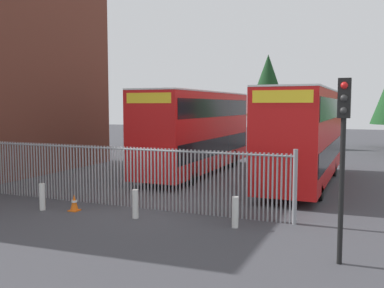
{
  "coord_description": "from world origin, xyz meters",
  "views": [
    {
      "loc": [
        7.32,
        -13.36,
        3.69
      ],
      "look_at": [
        0.0,
        4.0,
        2.0
      ],
      "focal_mm": 40.38,
      "sensor_mm": 36.0,
      "label": 1
    }
  ],
  "objects_px": {
    "bollard_near_right": "(235,212)",
    "double_decker_bus_behind_fence_left": "(197,129)",
    "traffic_cone_by_gate": "(74,203)",
    "traffic_light_kerbside": "(343,136)",
    "double_decker_bus_near_gate": "(304,133)",
    "bollard_near_left": "(42,197)",
    "bollard_center_front": "(135,204)"
  },
  "relations": [
    {
      "from": "traffic_light_kerbside",
      "to": "bollard_near_left",
      "type": "bearing_deg",
      "value": 172.07
    },
    {
      "from": "double_decker_bus_near_gate",
      "to": "traffic_cone_by_gate",
      "type": "xyz_separation_m",
      "value": [
        -6.6,
        -8.45,
        -2.13
      ]
    },
    {
      "from": "double_decker_bus_near_gate",
      "to": "traffic_light_kerbside",
      "type": "distance_m",
      "value": 10.47
    },
    {
      "from": "double_decker_bus_near_gate",
      "to": "bollard_near_right",
      "type": "bearing_deg",
      "value": -95.47
    },
    {
      "from": "bollard_near_left",
      "to": "bollard_near_right",
      "type": "height_order",
      "value": "same"
    },
    {
      "from": "double_decker_bus_behind_fence_left",
      "to": "traffic_light_kerbside",
      "type": "relative_size",
      "value": 2.51
    },
    {
      "from": "double_decker_bus_behind_fence_left",
      "to": "traffic_cone_by_gate",
      "type": "height_order",
      "value": "double_decker_bus_behind_fence_left"
    },
    {
      "from": "bollard_near_left",
      "to": "bollard_center_front",
      "type": "distance_m",
      "value": 3.6
    },
    {
      "from": "bollard_near_left",
      "to": "bollard_center_front",
      "type": "bearing_deg",
      "value": 5.08
    },
    {
      "from": "traffic_cone_by_gate",
      "to": "traffic_light_kerbside",
      "type": "xyz_separation_m",
      "value": [
        8.94,
        -1.74,
        2.7
      ]
    },
    {
      "from": "double_decker_bus_behind_fence_left",
      "to": "traffic_light_kerbside",
      "type": "xyz_separation_m",
      "value": [
        8.16,
        -11.18,
        0.56
      ]
    },
    {
      "from": "double_decker_bus_near_gate",
      "to": "traffic_light_kerbside",
      "type": "relative_size",
      "value": 2.51
    },
    {
      "from": "bollard_near_left",
      "to": "bollard_near_right",
      "type": "distance_m",
      "value": 6.94
    },
    {
      "from": "bollard_near_right",
      "to": "double_decker_bus_behind_fence_left",
      "type": "bearing_deg",
      "value": 118.57
    },
    {
      "from": "double_decker_bus_near_gate",
      "to": "traffic_light_kerbside",
      "type": "height_order",
      "value": "double_decker_bus_near_gate"
    },
    {
      "from": "bollard_center_front",
      "to": "traffic_cone_by_gate",
      "type": "bearing_deg",
      "value": 179.41
    },
    {
      "from": "bollard_near_left",
      "to": "bollard_near_right",
      "type": "bearing_deg",
      "value": 4.46
    },
    {
      "from": "double_decker_bus_near_gate",
      "to": "traffic_cone_by_gate",
      "type": "height_order",
      "value": "double_decker_bus_near_gate"
    },
    {
      "from": "bollard_center_front",
      "to": "traffic_cone_by_gate",
      "type": "height_order",
      "value": "bollard_center_front"
    },
    {
      "from": "bollard_center_front",
      "to": "bollard_near_right",
      "type": "relative_size",
      "value": 1.0
    },
    {
      "from": "traffic_cone_by_gate",
      "to": "traffic_light_kerbside",
      "type": "height_order",
      "value": "traffic_light_kerbside"
    },
    {
      "from": "traffic_cone_by_gate",
      "to": "traffic_light_kerbside",
      "type": "distance_m",
      "value": 9.5
    },
    {
      "from": "double_decker_bus_near_gate",
      "to": "bollard_near_left",
      "type": "height_order",
      "value": "double_decker_bus_near_gate"
    },
    {
      "from": "bollard_near_left",
      "to": "bollard_near_right",
      "type": "relative_size",
      "value": 1.0
    },
    {
      "from": "double_decker_bus_behind_fence_left",
      "to": "bollard_near_left",
      "type": "bearing_deg",
      "value": -100.95
    },
    {
      "from": "bollard_center_front",
      "to": "traffic_light_kerbside",
      "type": "relative_size",
      "value": 0.22
    },
    {
      "from": "bollard_near_left",
      "to": "traffic_light_kerbside",
      "type": "distance_m",
      "value": 10.45
    },
    {
      "from": "bollard_center_front",
      "to": "bollard_near_right",
      "type": "xyz_separation_m",
      "value": [
        3.33,
        0.22,
        0.0
      ]
    },
    {
      "from": "traffic_light_kerbside",
      "to": "traffic_cone_by_gate",
      "type": "bearing_deg",
      "value": 168.96
    },
    {
      "from": "traffic_cone_by_gate",
      "to": "bollard_near_right",
      "type": "bearing_deg",
      "value": 1.93
    },
    {
      "from": "bollard_near_right",
      "to": "traffic_cone_by_gate",
      "type": "bearing_deg",
      "value": -178.07
    },
    {
      "from": "bollard_center_front",
      "to": "traffic_light_kerbside",
      "type": "height_order",
      "value": "traffic_light_kerbside"
    }
  ]
}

